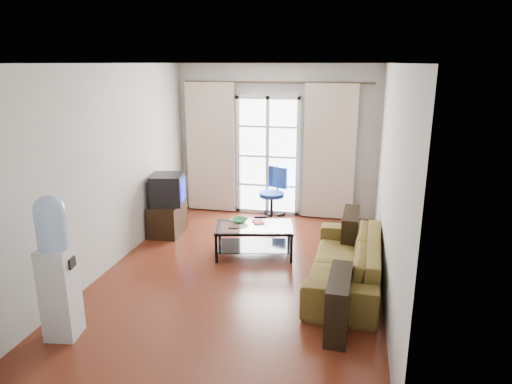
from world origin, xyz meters
TOP-DOWN VIEW (x-y plane):
  - floor at (0.00, 0.00)m, footprint 5.20×5.20m
  - ceiling at (0.00, 0.00)m, footprint 5.20×5.20m
  - wall_back at (0.00, 2.60)m, footprint 3.60×0.02m
  - wall_front at (0.00, -2.60)m, footprint 3.60×0.02m
  - wall_left at (-1.80, 0.00)m, footprint 0.02×5.20m
  - wall_right at (1.80, 0.00)m, footprint 0.02×5.20m
  - french_door at (-0.15, 2.54)m, footprint 1.16×0.06m
  - curtain_rod at (0.00, 2.50)m, footprint 3.30×0.04m
  - curtain_left at (-1.20, 2.48)m, footprint 0.90×0.07m
  - curtain_right at (0.95, 2.48)m, footprint 0.90×0.07m
  - radiator at (0.80, 2.50)m, footprint 0.64×0.12m
  - sofa at (1.34, -0.01)m, footprint 2.17×0.98m
  - coffee_table at (0.03, 0.62)m, footprint 1.21×0.85m
  - bowl at (-0.22, 0.71)m, footprint 0.41×0.41m
  - book at (-0.01, 0.75)m, footprint 0.31×0.32m
  - remote at (-0.23, 0.47)m, footprint 0.15×0.06m
  - tv_stand at (-1.54, 1.17)m, footprint 0.50×0.72m
  - crt_tv at (-1.54, 1.19)m, footprint 0.61×0.62m
  - task_chair at (-0.00, 2.28)m, footprint 0.82×0.82m
  - water_cooler at (-1.43, -1.79)m, footprint 0.35×0.35m

SIDE VIEW (x-z plane):
  - floor at x=0.00m, z-range 0.00..0.00m
  - tv_stand at x=-1.54m, z-range 0.00..0.50m
  - task_chair at x=0.00m, z-range -0.19..0.73m
  - coffee_table at x=0.03m, z-range 0.06..0.51m
  - sofa at x=1.34m, z-range 0.00..0.62m
  - radiator at x=0.80m, z-range 0.01..0.65m
  - remote at x=-0.23m, z-range 0.45..0.46m
  - book at x=-0.01m, z-range 0.45..0.47m
  - bowl at x=-0.22m, z-range 0.45..0.51m
  - crt_tv at x=-1.54m, z-range 0.50..0.99m
  - water_cooler at x=-1.43m, z-range 0.04..1.54m
  - french_door at x=-0.15m, z-range 0.00..2.15m
  - curtain_left at x=-1.20m, z-range 0.02..2.38m
  - curtain_right at x=0.95m, z-range 0.02..2.38m
  - wall_back at x=0.00m, z-range 0.00..2.70m
  - wall_front at x=0.00m, z-range 0.00..2.70m
  - wall_left at x=-1.80m, z-range 0.00..2.70m
  - wall_right at x=1.80m, z-range 0.00..2.70m
  - curtain_rod at x=0.00m, z-range 2.36..2.40m
  - ceiling at x=0.00m, z-range 2.70..2.70m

